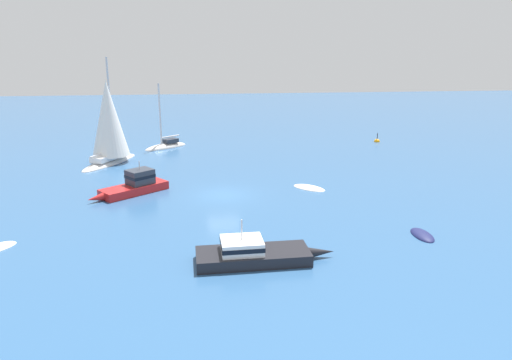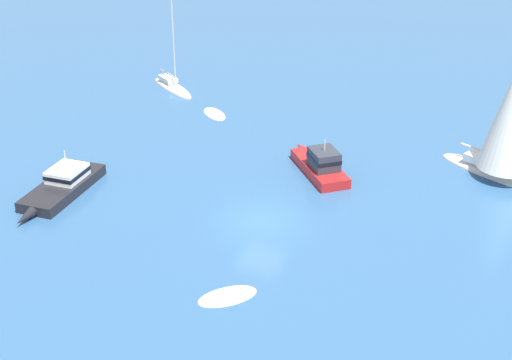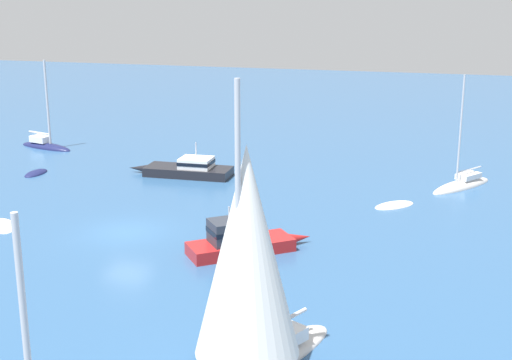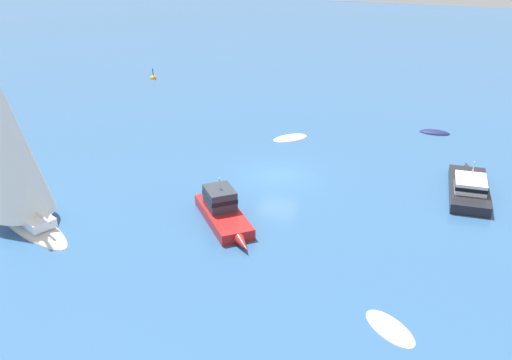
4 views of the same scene
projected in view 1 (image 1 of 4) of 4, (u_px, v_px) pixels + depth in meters
name	position (u px, v px, depth m)	size (l,w,h in m)	color
ground_plane	(223.00, 195.00, 36.75)	(160.00, 160.00, 0.00)	#2D5684
launch	(135.00, 185.00, 37.07)	(5.04, 5.85, 2.46)	#B21E1E
powerboat	(253.00, 253.00, 25.23)	(2.44, 7.51, 2.43)	black
tender	(422.00, 236.00, 28.86)	(2.34, 1.12, 0.48)	#191E4C
sailboat	(166.00, 146.00, 53.66)	(4.57, 5.19, 7.71)	silver
sloop	(109.00, 125.00, 45.95)	(7.95, 5.32, 10.51)	silver
dinghy	(309.00, 188.00, 38.46)	(3.04, 3.01, 0.35)	silver
channel_buoy	(377.00, 142.00, 56.96)	(0.70, 0.70, 1.41)	orange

